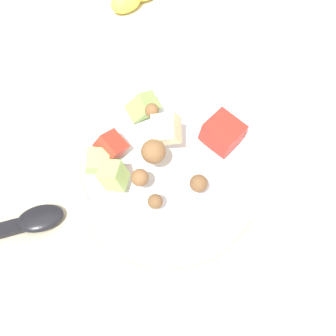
{
  "coord_description": "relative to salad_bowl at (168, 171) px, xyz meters",
  "views": [
    {
      "loc": [
        -0.22,
        -0.27,
        0.54
      ],
      "look_at": [
        0.01,
        -0.01,
        0.05
      ],
      "focal_mm": 53.64,
      "sensor_mm": 36.0,
      "label": 1
    }
  ],
  "objects": [
    {
      "name": "ground_plane",
      "position": [
        -0.01,
        0.01,
        -0.04
      ],
      "size": [
        2.4,
        2.4,
        0.0
      ],
      "primitive_type": "plane",
      "color": "silver"
    },
    {
      "name": "placemat",
      "position": [
        -0.01,
        0.01,
        -0.04
      ],
      "size": [
        0.46,
        0.34,
        0.01
      ],
      "primitive_type": "cube",
      "color": "#BCB299",
      "rests_on": "ground_plane"
    },
    {
      "name": "salad_bowl",
      "position": [
        0.0,
        0.0,
        0.0
      ],
      "size": [
        0.24,
        0.24,
        0.12
      ],
      "color": "white",
      "rests_on": "placemat"
    }
  ]
}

